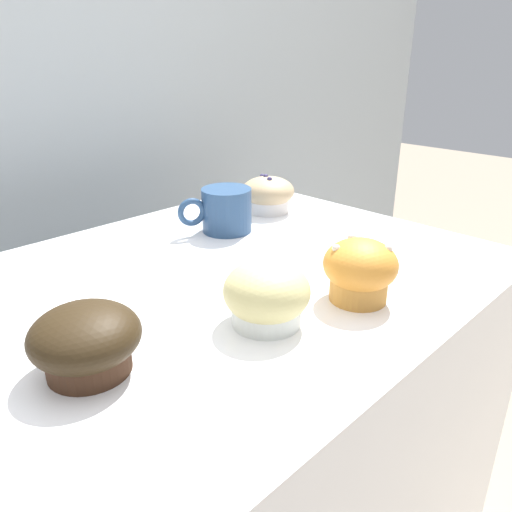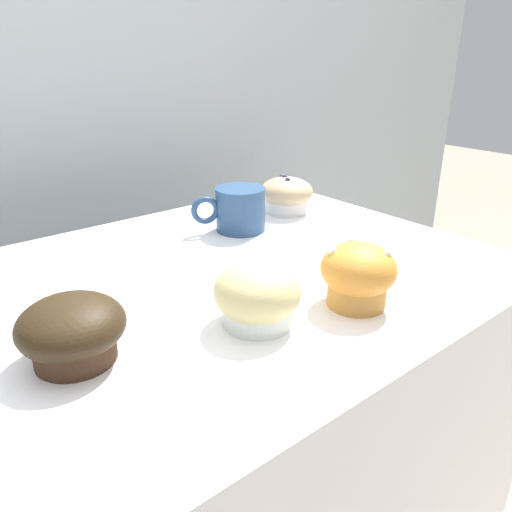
{
  "view_description": "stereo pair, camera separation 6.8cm",
  "coord_description": "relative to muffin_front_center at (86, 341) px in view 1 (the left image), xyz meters",
  "views": [
    {
      "loc": [
        -0.36,
        -0.51,
        1.22
      ],
      "look_at": [
        0.09,
        -0.06,
        0.96
      ],
      "focal_mm": 35.0,
      "sensor_mm": 36.0,
      "label": 1
    },
    {
      "loc": [
        -0.31,
        -0.55,
        1.22
      ],
      "look_at": [
        0.09,
        -0.06,
        0.96
      ],
      "focal_mm": 35.0,
      "sensor_mm": 36.0,
      "label": 2
    }
  ],
  "objects": [
    {
      "name": "muffin_front_left",
      "position": [
        0.33,
        -0.11,
        0.01
      ],
      "size": [
        0.1,
        0.1,
        0.09
      ],
      "color": "#C58539",
      "rests_on": "display_counter"
    },
    {
      "name": "wall_back",
      "position": [
        0.17,
        0.68,
        -0.05
      ],
      "size": [
        3.2,
        0.1,
        1.8
      ],
      "primitive_type": "cube",
      "color": "#A8B2B7",
      "rests_on": "ground"
    },
    {
      "name": "coffee_cup",
      "position": [
        0.39,
        0.22,
        0.01
      ],
      "size": [
        0.13,
        0.09,
        0.08
      ],
      "color": "navy",
      "rests_on": "display_counter"
    },
    {
      "name": "muffin_back_left",
      "position": [
        0.2,
        -0.06,
        0.0
      ],
      "size": [
        0.1,
        0.1,
        0.08
      ],
      "color": "white",
      "rests_on": "display_counter"
    },
    {
      "name": "muffin_front_center",
      "position": [
        0.0,
        0.0,
        0.0
      ],
      "size": [
        0.11,
        0.11,
        0.07
      ],
      "color": "#402718",
      "rests_on": "display_counter"
    },
    {
      "name": "muffin_back_right",
      "position": [
        0.53,
        0.24,
        -0.0
      ],
      "size": [
        0.11,
        0.11,
        0.08
      ],
      "color": "silver",
      "rests_on": "display_counter"
    }
  ]
}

